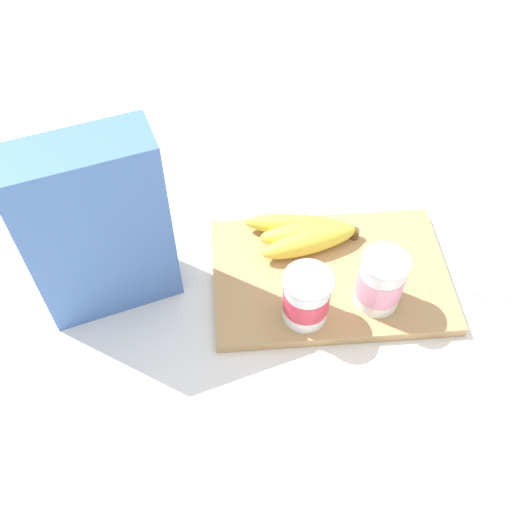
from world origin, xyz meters
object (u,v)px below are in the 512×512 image
at_px(cereal_box, 97,230).
at_px(banana_bunch, 306,234).
at_px(yogurt_cup_back, 306,298).
at_px(yogurt_cup_front, 381,281).
at_px(cutting_board, 330,275).

bearing_deg(cereal_box, banana_bunch, 175.15).
height_order(cereal_box, yogurt_cup_back, cereal_box).
distance_m(cereal_box, yogurt_cup_front, 0.40).
distance_m(cutting_board, yogurt_cup_front, 0.10).
bearing_deg(cutting_board, banana_bunch, -63.65).
distance_m(yogurt_cup_back, banana_bunch, 0.14).
bearing_deg(yogurt_cup_back, banana_bunch, -97.89).
xyz_separation_m(cereal_box, banana_bunch, (-0.30, -0.06, -0.11)).
height_order(yogurt_cup_front, yogurt_cup_back, yogurt_cup_front).
bearing_deg(yogurt_cup_front, cereal_box, -8.40).
bearing_deg(banana_bunch, cereal_box, 11.96).
bearing_deg(banana_bunch, yogurt_cup_back, 82.11).
height_order(yogurt_cup_front, banana_bunch, yogurt_cup_front).
distance_m(cereal_box, yogurt_cup_back, 0.30).
relative_size(yogurt_cup_front, banana_bunch, 0.52).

